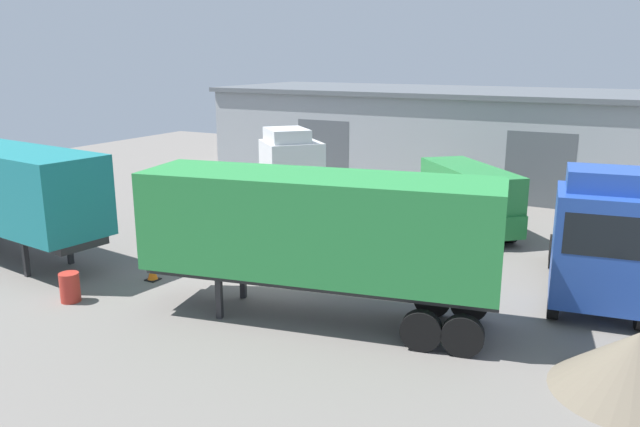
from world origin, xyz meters
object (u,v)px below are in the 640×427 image
Objects in this scene: container_trailer_green at (320,229)px; delivery_van_green at (470,197)px; tractor_unit_blue at (601,245)px; gravel_pile at (636,363)px; traffic_cone at (152,273)px; tractor_unit_white at (280,176)px; oil_drum at (70,287)px.

container_trailer_green is 10.82m from delivery_van_green.
container_trailer_green is 1.48× the size of tractor_unit_blue.
gravel_pile is 14.06m from traffic_cone.
delivery_van_green reaches higher than traffic_cone.
tractor_unit_white is 8.33m from delivery_van_green.
tractor_unit_white is 17.56m from gravel_pile.
oil_drum is (-13.70, -6.76, -1.50)m from tractor_unit_blue.
gravel_pile is at bearing -10.85° from delivery_van_green.
container_trailer_green is 7.92m from tractor_unit_blue.
gravel_pile reaches higher than oil_drum.
tractor_unit_blue is at bearing 18.29° from traffic_cone.
oil_drum is (-8.30, -13.13, -1.01)m from delivery_van_green.
delivery_van_green is 12.82m from gravel_pile.
delivery_van_green is at bearing 55.00° from traffic_cone.
tractor_unit_white reaches higher than traffic_cone.
traffic_cone is (-7.43, -10.62, -1.20)m from delivery_van_green.
container_trailer_green is at bearing -65.15° from tractor_unit_blue.
tractor_unit_blue reaches higher than container_trailer_green.
gravel_pile is (1.21, -4.58, -1.23)m from tractor_unit_blue.
oil_drum reaches higher than traffic_cone.
container_trailer_green reaches higher than gravel_pile.
oil_drum is (-7.09, -2.44, -2.13)m from container_trailer_green.
delivery_van_green is at bearing -148.06° from tractor_unit_blue.
tractor_unit_white is 14.40m from tractor_unit_blue.
container_trailer_green is 8.04m from gravel_pile.
tractor_unit_white is at bearing 147.55° from gravel_pile.
tractor_unit_blue is (13.57, -4.82, 0.07)m from tractor_unit_white.
delivery_van_green reaches higher than gravel_pile.
tractor_unit_white reaches higher than gravel_pile.
container_trailer_green is 18.02× the size of traffic_cone.
oil_drum is at bearing 7.72° from container_trailer_green.
container_trailer_green is at bearing 18.98° from oil_drum.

